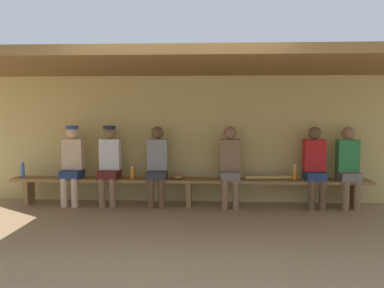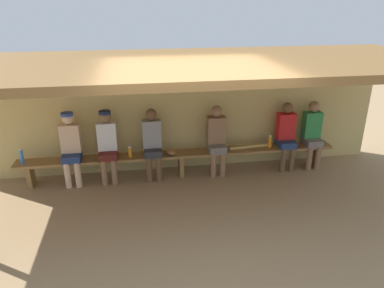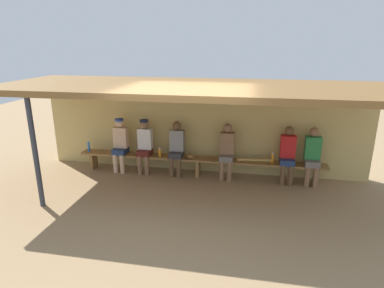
% 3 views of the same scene
% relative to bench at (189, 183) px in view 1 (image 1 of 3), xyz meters
% --- Properties ---
extents(ground_plane, '(24.00, 24.00, 0.00)m').
position_rel_bench_xyz_m(ground_plane, '(0.00, -1.55, -0.39)').
color(ground_plane, '#9E7F59').
extents(back_wall, '(8.00, 0.20, 2.20)m').
position_rel_bench_xyz_m(back_wall, '(0.00, 0.45, 0.71)').
color(back_wall, tan).
rests_on(back_wall, ground).
extents(dugout_roof, '(8.00, 2.80, 0.12)m').
position_rel_bench_xyz_m(dugout_roof, '(0.00, -0.85, 1.87)').
color(dugout_roof, brown).
rests_on(dugout_roof, back_wall).
extents(bench, '(6.00, 0.36, 0.46)m').
position_rel_bench_xyz_m(bench, '(0.00, 0.00, 0.00)').
color(bench, olive).
rests_on(bench, ground).
extents(player_in_red, '(0.34, 0.42, 1.34)m').
position_rel_bench_xyz_m(player_in_red, '(-1.34, 0.00, 0.36)').
color(player_in_red, '#591E19').
rests_on(player_in_red, ground).
extents(player_rightmost, '(0.34, 0.42, 1.34)m').
position_rel_bench_xyz_m(player_rightmost, '(-0.53, 0.00, 0.34)').
color(player_rightmost, '#333338').
rests_on(player_rightmost, ground).
extents(player_in_blue, '(0.34, 0.42, 1.34)m').
position_rel_bench_xyz_m(player_in_blue, '(2.62, 0.00, 0.34)').
color(player_in_blue, slate).
rests_on(player_in_blue, ground).
extents(player_near_post, '(0.34, 0.42, 1.34)m').
position_rel_bench_xyz_m(player_near_post, '(0.69, 0.00, 0.34)').
color(player_near_post, slate).
rests_on(player_near_post, ground).
extents(player_in_white, '(0.34, 0.42, 1.34)m').
position_rel_bench_xyz_m(player_in_white, '(2.08, 0.00, 0.34)').
color(player_in_white, navy).
rests_on(player_in_white, ground).
extents(player_shirtless_tan, '(0.34, 0.42, 1.34)m').
position_rel_bench_xyz_m(player_shirtless_tan, '(-1.98, 0.00, 0.36)').
color(player_shirtless_tan, navy).
rests_on(player_shirtless_tan, ground).
extents(water_bottle_blue, '(0.06, 0.06, 0.28)m').
position_rel_bench_xyz_m(water_bottle_blue, '(-2.83, -0.03, 0.21)').
color(water_bottle_blue, blue).
rests_on(water_bottle_blue, bench).
extents(water_bottle_clear, '(0.06, 0.06, 0.25)m').
position_rel_bench_xyz_m(water_bottle_clear, '(1.75, -0.01, 0.19)').
color(water_bottle_clear, orange).
rests_on(water_bottle_clear, bench).
extents(water_bottle_orange, '(0.07, 0.07, 0.21)m').
position_rel_bench_xyz_m(water_bottle_orange, '(-0.95, -0.04, 0.17)').
color(water_bottle_orange, orange).
rests_on(water_bottle_orange, bench).
extents(baseball_glove_tan, '(0.27, 0.29, 0.09)m').
position_rel_bench_xyz_m(baseball_glove_tan, '(-0.20, -0.04, 0.12)').
color(baseball_glove_tan, olive).
rests_on(baseball_glove_tan, bench).
extents(baseball_bat, '(0.88, 0.14, 0.07)m').
position_rel_bench_xyz_m(baseball_bat, '(1.38, -0.00, 0.11)').
color(baseball_bat, tan).
rests_on(baseball_bat, bench).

